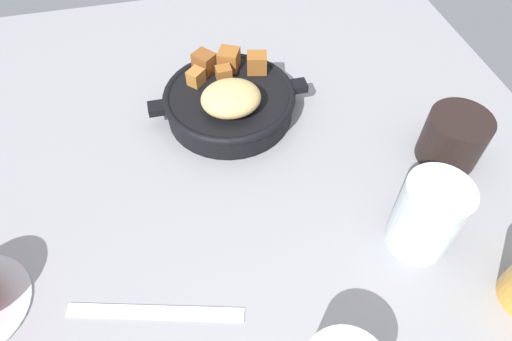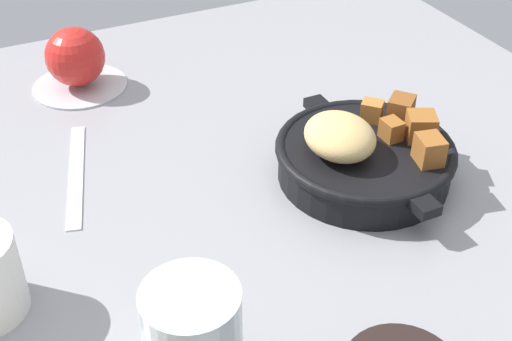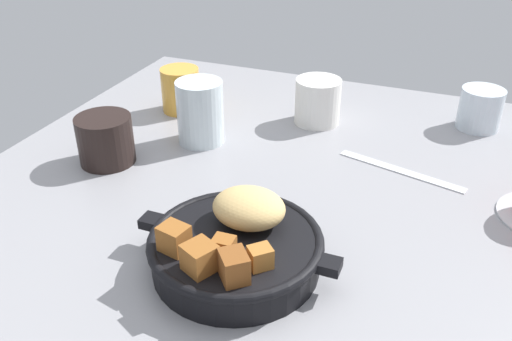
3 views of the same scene
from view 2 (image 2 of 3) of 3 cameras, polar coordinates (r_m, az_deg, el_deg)
ground_plane at (r=76.32cm, az=-0.66°, el=-2.67°), size 97.93×101.04×2.40cm
cast_iron_skillet at (r=77.32cm, az=8.96°, el=1.33°), size 24.45×20.20×8.30cm
saucer_plate at (r=98.55cm, az=-14.47°, el=6.94°), size 12.94×12.94×0.60cm
red_apple at (r=96.59cm, az=-14.85°, el=9.16°), size 8.03×8.03×8.03cm
butter_knife at (r=81.00cm, az=-14.79°, el=-0.22°), size 19.70×6.69×0.36cm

